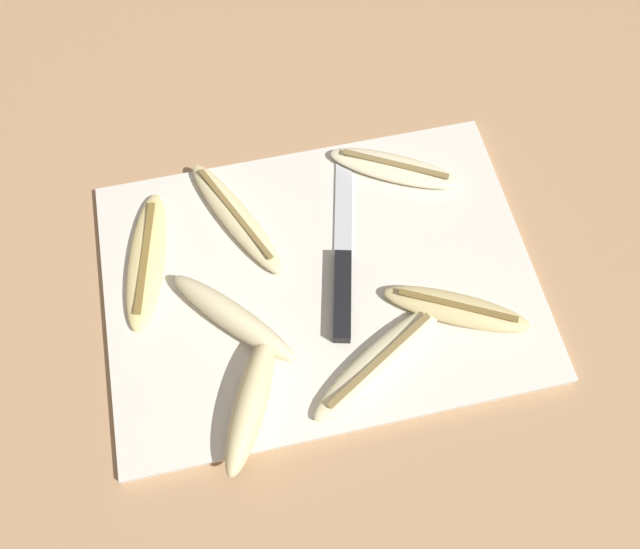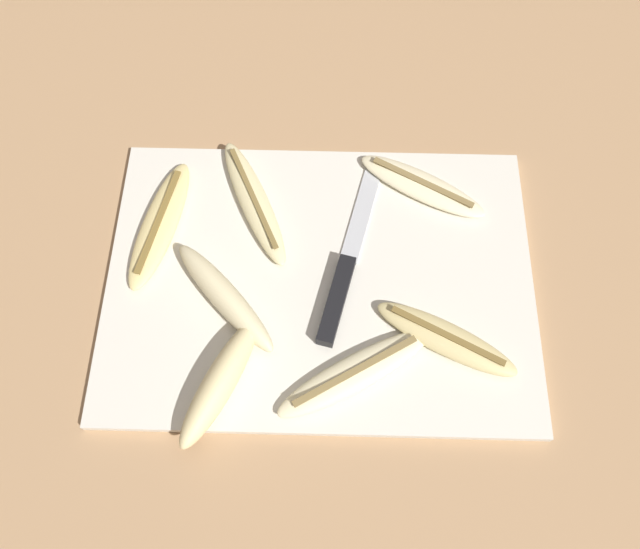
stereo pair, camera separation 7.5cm
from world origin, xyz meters
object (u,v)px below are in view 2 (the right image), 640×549
(banana_golden_short, at_px, (160,224))
(banana_pale_long, at_px, (355,373))
(banana_soft_right, at_px, (254,202))
(banana_cream_curved, at_px, (225,297))
(banana_spotted_left, at_px, (446,339))
(knife, at_px, (342,282))
(banana_ripe_center, at_px, (220,383))
(banana_bright_far, at_px, (422,186))

(banana_golden_short, xyz_separation_m, banana_pale_long, (0.24, -0.18, 0.00))
(banana_soft_right, xyz_separation_m, banana_cream_curved, (-0.02, -0.13, 0.01))
(banana_spotted_left, relative_size, banana_cream_curved, 1.14)
(banana_pale_long, bearing_deg, banana_cream_curved, 150.89)
(knife, height_order, banana_pale_long, banana_pale_long)
(banana_pale_long, bearing_deg, banana_ripe_center, -173.35)
(banana_spotted_left, height_order, banana_golden_short, banana_spotted_left)
(banana_spotted_left, xyz_separation_m, banana_pale_long, (-0.10, -0.04, -0.00))
(banana_soft_right, height_order, banana_golden_short, banana_soft_right)
(banana_spotted_left, bearing_deg, banana_bright_far, 95.03)
(banana_soft_right, relative_size, banana_ripe_center, 1.22)
(banana_golden_short, xyz_separation_m, banana_ripe_center, (0.09, -0.20, 0.01))
(banana_soft_right, height_order, banana_ripe_center, banana_ripe_center)
(banana_cream_curved, height_order, banana_bright_far, banana_cream_curved)
(banana_cream_curved, distance_m, banana_golden_short, 0.14)
(banana_golden_short, distance_m, banana_ripe_center, 0.22)
(knife, relative_size, banana_soft_right, 1.33)
(banana_soft_right, xyz_separation_m, banana_bright_far, (0.21, 0.03, -0.00))
(banana_soft_right, xyz_separation_m, banana_ripe_center, (-0.02, -0.24, 0.01))
(banana_spotted_left, xyz_separation_m, banana_cream_curved, (-0.26, 0.04, 0.01))
(banana_bright_far, xyz_separation_m, banana_ripe_center, (-0.23, -0.27, 0.01))
(banana_golden_short, height_order, banana_pale_long, same)
(banana_cream_curved, bearing_deg, knife, 11.20)
(banana_spotted_left, bearing_deg, knife, 149.97)
(banana_cream_curved, bearing_deg, banana_soft_right, 79.76)
(banana_bright_far, bearing_deg, knife, -126.63)
(banana_golden_short, bearing_deg, banana_spotted_left, -22.23)
(banana_spotted_left, bearing_deg, banana_cream_curved, 170.62)
(knife, xyz_separation_m, banana_pale_long, (0.02, -0.11, 0.00))
(banana_bright_far, bearing_deg, banana_golden_short, -168.96)
(banana_soft_right, distance_m, banana_ripe_center, 0.24)
(banana_spotted_left, xyz_separation_m, banana_ripe_center, (-0.25, -0.06, 0.01))
(banana_soft_right, relative_size, banana_golden_short, 1.01)
(banana_spotted_left, distance_m, banana_bright_far, 0.21)
(banana_ripe_center, bearing_deg, banana_spotted_left, 13.34)
(banana_spotted_left, relative_size, banana_pale_long, 0.91)
(banana_bright_far, xyz_separation_m, banana_pale_long, (-0.09, -0.25, 0.00))
(banana_cream_curved, bearing_deg, banana_pale_long, -29.11)
(knife, xyz_separation_m, banana_ripe_center, (-0.13, -0.13, 0.01))
(banana_cream_curved, distance_m, banana_ripe_center, 0.10)
(banana_soft_right, relative_size, banana_bright_far, 1.11)
(banana_spotted_left, xyz_separation_m, banana_bright_far, (-0.02, 0.21, -0.00))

